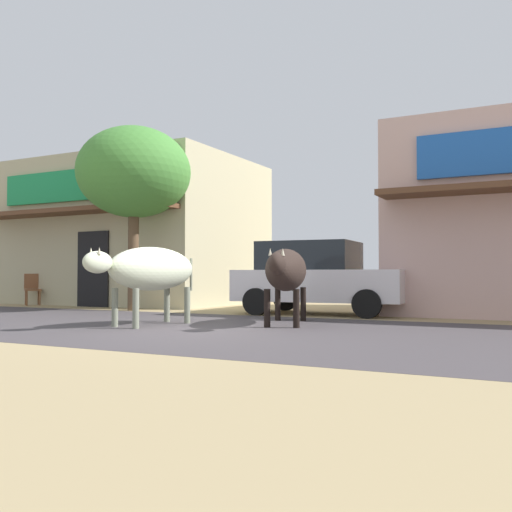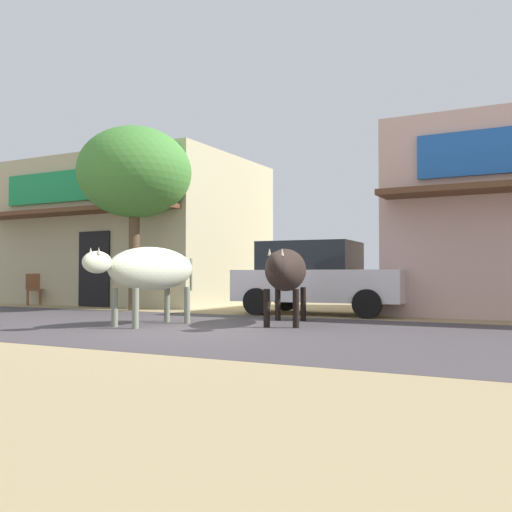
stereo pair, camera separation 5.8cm
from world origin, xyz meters
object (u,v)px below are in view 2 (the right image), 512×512
at_px(cafe_chair_near_tree, 34,288).
at_px(parked_hatchback_car, 319,277).
at_px(cow_far_dark, 286,271).
at_px(cow_near_brown, 150,270).
at_px(roadside_tree, 135,173).

bearing_deg(cafe_chair_near_tree, parked_hatchback_car, 1.98).
bearing_deg(cafe_chair_near_tree, cow_far_dark, -15.11).
bearing_deg(cow_near_brown, cow_far_dark, 32.82).
bearing_deg(cow_near_brown, parked_hatchback_car, 69.21).
height_order(roadside_tree, cow_far_dark, roadside_tree).
bearing_deg(parked_hatchback_car, cow_near_brown, -110.79).
xyz_separation_m(roadside_tree, parked_hatchback_car, (4.60, 0.89, -2.61)).
height_order(parked_hatchback_car, cow_far_dark, parked_hatchback_car).
bearing_deg(cow_far_dark, roadside_tree, 159.28).
bearing_deg(cow_near_brown, cafe_chair_near_tree, 152.19).
bearing_deg(cow_far_dark, cafe_chair_near_tree, 164.89).
relative_size(roadside_tree, cow_far_dark, 1.64).
height_order(cow_far_dark, cafe_chair_near_tree, cow_far_dark).
bearing_deg(cow_far_dark, parked_hatchback_car, 99.53).
bearing_deg(roadside_tree, cafe_chair_near_tree, 172.06).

